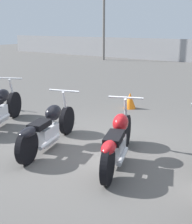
# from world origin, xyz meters

# --- Properties ---
(ground_plane) EXTENTS (60.00, 60.00, 0.00)m
(ground_plane) POSITION_xyz_m (0.00, 0.00, 0.00)
(ground_plane) COLOR #514F4C
(motorcycle_slot_2) EXTENTS (0.90, 2.05, 0.94)m
(motorcycle_slot_2) POSITION_xyz_m (-0.63, -0.31, 0.38)
(motorcycle_slot_2) COLOR black
(motorcycle_slot_2) RESTS_ON ground_plane
(motorcycle_slot_3) EXTENTS (0.98, 1.99, 0.95)m
(motorcycle_slot_3) POSITION_xyz_m (0.73, -0.12, 0.39)
(motorcycle_slot_3) COLOR black
(motorcycle_slot_3) RESTS_ON ground_plane
(traffic_cone_near) EXTENTS (0.33, 0.33, 0.43)m
(traffic_cone_near) POSITION_xyz_m (-0.92, 3.05, 0.22)
(traffic_cone_near) COLOR orange
(traffic_cone_near) RESTS_ON ground_plane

